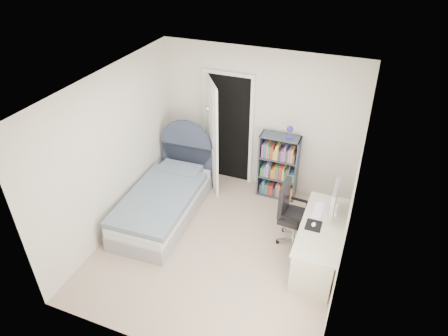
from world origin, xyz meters
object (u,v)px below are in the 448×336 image
(bookcase, at_px, (278,169))
(floor_lamp, at_px, (207,153))
(desk, at_px, (320,242))
(office_chair, at_px, (291,211))
(nightstand, at_px, (187,157))
(bed, at_px, (165,199))

(bookcase, bearing_deg, floor_lamp, -175.17)
(desk, relative_size, office_chair, 1.42)
(bookcase, bearing_deg, office_chair, -65.99)
(floor_lamp, xyz_separation_m, office_chair, (1.74, -0.94, -0.08))
(bookcase, bearing_deg, desk, -54.54)
(nightstand, xyz_separation_m, desk, (2.72, -1.40, 0.02))
(bed, height_order, desk, bed)
(nightstand, relative_size, floor_lamp, 0.36)
(nightstand, bearing_deg, desk, -27.28)
(bookcase, bearing_deg, bed, -143.30)
(nightstand, height_order, bookcase, bookcase)
(desk, distance_m, office_chair, 0.61)
(nightstand, bearing_deg, floor_lamp, -18.03)
(office_chair, bearing_deg, floor_lamp, 151.65)
(floor_lamp, distance_m, desk, 2.57)
(office_chair, bearing_deg, nightstand, 153.77)
(floor_lamp, xyz_separation_m, desk, (2.24, -1.25, -0.25))
(nightstand, height_order, office_chair, office_chair)
(nightstand, relative_size, bookcase, 0.40)
(bookcase, relative_size, office_chair, 1.38)
(bed, relative_size, nightstand, 3.75)
(bookcase, distance_m, office_chair, 1.14)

